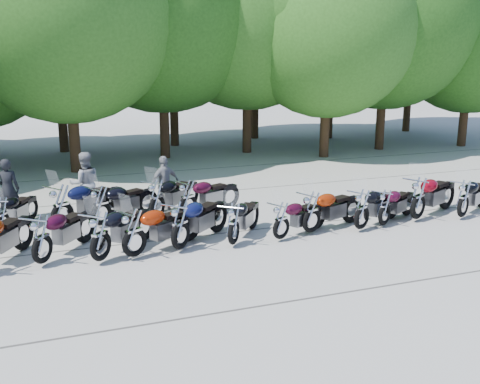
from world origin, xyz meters
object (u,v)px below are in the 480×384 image
object	(u,v)px
motorcycle_8	(362,208)
motorcycle_16	(188,197)
motorcycle_3	(134,231)
motorcycle_7	(312,211)
motorcycle_11	(464,197)
motorcycle_15	(157,198)
rider_2	(165,183)
motorcycle_14	(101,204)
motorcycle_2	(100,235)
motorcycle_4	(180,224)
motorcycle_5	(234,223)
motorcycle_10	(419,197)
rider_0	(8,189)
rider_1	(85,183)
motorcycle_12	(2,215)
motorcycle_13	(62,205)
motorcycle_6	(281,219)
motorcycle_9	(385,206)
motorcycle_1	(41,238)

from	to	relation	value
motorcycle_8	motorcycle_16	size ratio (longest dim) A/B	1.01
motorcycle_16	motorcycle_3	bearing A→B (deg)	119.81
motorcycle_7	motorcycle_11	size ratio (longest dim) A/B	1.01
motorcycle_7	motorcycle_15	world-z (taller)	motorcycle_15
rider_2	motorcycle_14	bearing A→B (deg)	7.97
motorcycle_2	motorcycle_3	size ratio (longest dim) A/B	1.01
motorcycle_15	motorcycle_16	world-z (taller)	motorcycle_15
motorcycle_4	motorcycle_7	xyz separation A→B (m)	(3.58, 0.09, -0.04)
motorcycle_7	motorcycle_14	xyz separation A→B (m)	(-5.16, 2.60, -0.00)
motorcycle_3	rider_2	distance (m)	4.29
motorcycle_5	motorcycle_7	xyz separation A→B (m)	(2.25, 0.19, 0.04)
motorcycle_3	motorcycle_10	xyz separation A→B (m)	(8.14, 0.29, 0.05)
motorcycle_10	motorcycle_16	bearing A→B (deg)	42.05
motorcycle_3	motorcycle_14	world-z (taller)	motorcycle_3
motorcycle_3	motorcycle_8	distance (m)	6.13
motorcycle_11	rider_0	size ratio (longest dim) A/B	1.28
motorcycle_11	motorcycle_15	world-z (taller)	motorcycle_15
motorcycle_16	rider_1	size ratio (longest dim) A/B	1.21
motorcycle_5	rider_0	xyz separation A→B (m)	(-5.32, 4.44, 0.28)
motorcycle_5	motorcycle_12	xyz separation A→B (m)	(-5.43, 2.81, -0.03)
motorcycle_7	motorcycle_11	xyz separation A→B (m)	(4.79, -0.20, -0.01)
motorcycle_3	motorcycle_7	distance (m)	4.73
rider_0	motorcycle_15	bearing A→B (deg)	163.66
motorcycle_10	motorcycle_13	world-z (taller)	motorcycle_13
motorcycle_12	motorcycle_13	world-z (taller)	motorcycle_13
motorcycle_6	motorcycle_4	bearing A→B (deg)	63.14
motorcycle_11	motorcycle_2	bearing A→B (deg)	62.11
motorcycle_2	motorcycle_15	bearing A→B (deg)	-79.05
motorcycle_16	rider_1	xyz separation A→B (m)	(-2.75, 1.52, 0.30)
motorcycle_15	motorcycle_9	bearing A→B (deg)	-156.61
motorcycle_11	motorcycle_16	distance (m)	7.97
motorcycle_13	rider_2	world-z (taller)	rider_2
motorcycle_10	rider_0	xyz separation A→B (m)	(-10.99, 4.19, 0.17)
rider_0	motorcycle_10	bearing A→B (deg)	164.15
motorcycle_11	motorcycle_16	bearing A→B (deg)	41.61
motorcycle_10	motorcycle_11	world-z (taller)	motorcycle_10
motorcycle_4	motorcycle_13	world-z (taller)	motorcycle_13
motorcycle_11	motorcycle_14	world-z (taller)	motorcycle_14
motorcycle_9	motorcycle_15	distance (m)	6.42
motorcycle_12	motorcycle_15	xyz separation A→B (m)	(4.10, 0.06, 0.08)
motorcycle_5	motorcycle_13	xyz separation A→B (m)	(-3.93, 2.76, 0.10)
rider_0	motorcycle_8	bearing A→B (deg)	158.66
motorcycle_12	rider_2	distance (m)	4.72
motorcycle_1	rider_1	xyz separation A→B (m)	(1.32, 4.03, 0.27)
motorcycle_5	motorcycle_11	size ratio (longest dim) A/B	0.96
motorcycle_8	motorcycle_5	bearing A→B (deg)	63.06
motorcycle_1	motorcycle_14	distance (m)	3.00
motorcycle_12	motorcycle_8	bearing A→B (deg)	-170.22
motorcycle_1	motorcycle_8	xyz separation A→B (m)	(8.16, -0.25, -0.02)
motorcycle_6	motorcycle_12	xyz separation A→B (m)	(-6.71, 2.83, 0.01)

